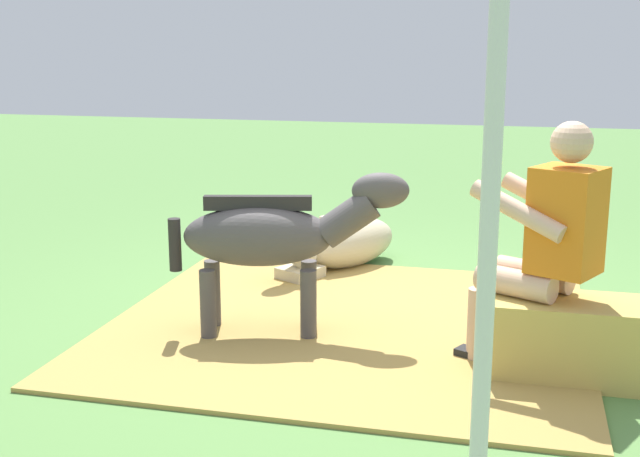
% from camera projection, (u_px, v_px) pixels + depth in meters
% --- Properties ---
extents(ground_plane, '(24.00, 24.00, 0.00)m').
position_uv_depth(ground_plane, '(355.00, 314.00, 5.08)').
color(ground_plane, '#568442').
extents(hay_patch, '(2.75, 2.62, 0.02)m').
position_uv_depth(hay_patch, '(347.00, 324.00, 4.86)').
color(hay_patch, '#AD8C47').
rests_on(hay_patch, ground).
extents(hay_bale, '(0.78, 0.40, 0.40)m').
position_uv_depth(hay_bale, '(569.00, 339.00, 4.09)').
color(hay_bale, tan).
rests_on(hay_bale, ground).
extents(person_seated, '(0.72, 0.59, 1.28)m').
position_uv_depth(person_seated, '(544.00, 239.00, 4.07)').
color(person_seated, '#D8AD8C').
rests_on(person_seated, ground).
extents(pony_standing, '(1.33, 0.53, 0.94)m').
position_uv_depth(pony_standing, '(274.00, 237.00, 4.61)').
color(pony_standing, '#4C4747').
rests_on(pony_standing, ground).
extents(pony_lying, '(0.88, 1.30, 0.42)m').
position_uv_depth(pony_lying, '(342.00, 243.00, 6.07)').
color(pony_lying, beige).
rests_on(pony_lying, ground).
extents(tent_pole_left, '(0.06, 0.06, 2.46)m').
position_uv_depth(tent_pole_left, '(491.00, 181.00, 2.51)').
color(tent_pole_left, silver).
rests_on(tent_pole_left, ground).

